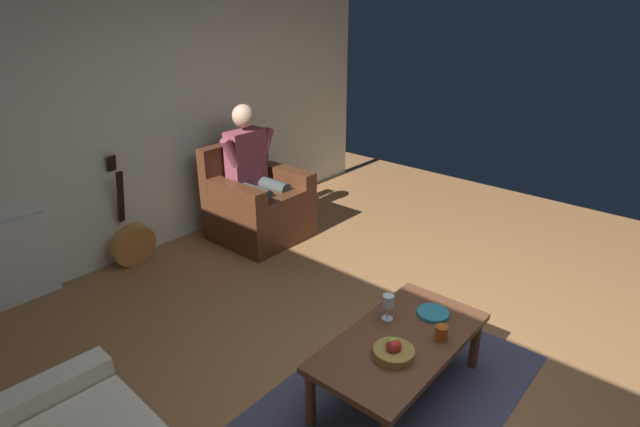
{
  "coord_description": "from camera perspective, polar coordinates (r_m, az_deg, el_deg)",
  "views": [
    {
      "loc": [
        2.4,
        1.03,
        2.21
      ],
      "look_at": [
        -0.33,
        -1.31,
        0.67
      ],
      "focal_mm": 28.56,
      "sensor_mm": 36.0,
      "label": 1
    }
  ],
  "objects": [
    {
      "name": "decorative_dish",
      "position": [
        3.27,
        12.53,
        -10.86
      ],
      "size": [
        0.2,
        0.2,
        0.02
      ],
      "primitive_type": "cylinder",
      "color": "teal",
      "rests_on": "coffee_table"
    },
    {
      "name": "wall_back",
      "position": [
        4.78,
        -18.95,
        12.2
      ],
      "size": [
        5.64,
        0.06,
        2.79
      ],
      "primitive_type": "cube",
      "color": "silver",
      "rests_on": "ground"
    },
    {
      "name": "coffee_table",
      "position": [
        3.08,
        9.01,
        -14.45
      ],
      "size": [
        1.14,
        0.6,
        0.4
      ],
      "rotation": [
        0.0,
        0.0,
        0.01
      ],
      "color": "brown",
      "rests_on": "ground"
    },
    {
      "name": "wine_glass_near",
      "position": [
        3.13,
        7.64,
        -9.87
      ],
      "size": [
        0.07,
        0.07,
        0.17
      ],
      "color": "silver",
      "rests_on": "coffee_table"
    },
    {
      "name": "person_seated",
      "position": [
        4.88,
        -7.36,
        5.0
      ],
      "size": [
        0.65,
        0.59,
        1.3
      ],
      "rotation": [
        0.0,
        0.0,
        0.0
      ],
      "color": "#873C49",
      "rests_on": "ground"
    },
    {
      "name": "candle_jar",
      "position": [
        3.06,
        13.39,
        -12.87
      ],
      "size": [
        0.07,
        0.07,
        0.09
      ],
      "primitive_type": "cylinder",
      "color": "#B15217",
      "rests_on": "coffee_table"
    },
    {
      "name": "fruit_bowl",
      "position": [
        2.89,
        8.25,
        -14.99
      ],
      "size": [
        0.23,
        0.23,
        0.11
      ],
      "color": "olive",
      "rests_on": "coffee_table"
    },
    {
      "name": "guitar",
      "position": [
        4.76,
        -20.28,
        -2.96
      ],
      "size": [
        0.4,
        0.26,
        1.0
      ],
      "color": "#B97938",
      "rests_on": "ground"
    },
    {
      "name": "ground_plane",
      "position": [
        3.42,
        13.79,
        -17.89
      ],
      "size": [
        7.19,
        7.19,
        0.0
      ],
      "primitive_type": "plane",
      "color": "#98673E"
    },
    {
      "name": "armchair",
      "position": [
        5.0,
        -7.05,
        0.93
      ],
      "size": [
        0.81,
        0.78,
        0.91
      ],
      "rotation": [
        0.0,
        0.0,
        0.0
      ],
      "color": "#4F2A18",
      "rests_on": "ground"
    },
    {
      "name": "radiator",
      "position": [
        4.53,
        -31.17,
        -4.88
      ],
      "size": [
        0.59,
        0.06,
        0.67
      ],
      "primitive_type": "cube",
      "color": "white",
      "rests_on": "ground"
    },
    {
      "name": "rug",
      "position": [
        3.3,
        8.62,
        -19.17
      ],
      "size": [
        1.85,
        1.21,
        0.01
      ],
      "primitive_type": "cube",
      "rotation": [
        0.0,
        0.0,
        0.01
      ],
      "color": "#44455F",
      "rests_on": "ground"
    }
  ]
}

